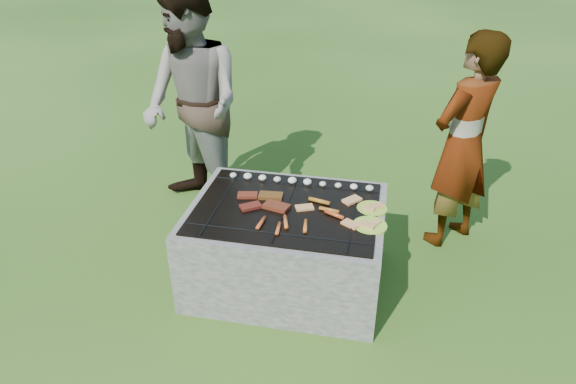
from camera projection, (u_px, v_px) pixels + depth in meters
name	position (u px, v px, depth m)	size (l,w,h in m)	color
lawn	(287.00, 279.00, 3.72)	(60.00, 60.00, 0.00)	#224411
fire_pit	(287.00, 248.00, 3.58)	(1.30, 1.00, 0.62)	gray
mushrooms	(297.00, 181.00, 3.70)	(1.05, 0.06, 0.04)	beige
pork_slabs	(265.00, 201.00, 3.47)	(0.40, 0.28, 0.02)	#98321B
sausages	(304.00, 216.00, 3.29)	(0.53, 0.48, 0.03)	#BF791F
bread_on_grate	(337.00, 209.00, 3.38)	(0.45, 0.43, 0.02)	#D6C56D
plate_far	(372.00, 208.00, 3.41)	(0.25, 0.25, 0.03)	gold
plate_near	(370.00, 225.00, 3.23)	(0.28, 0.28, 0.03)	#FFF33C
cook	(463.00, 144.00, 3.79)	(0.60, 0.40, 1.66)	#A09686
bystander	(193.00, 106.00, 4.12)	(0.93, 0.73, 1.92)	#A69A8A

